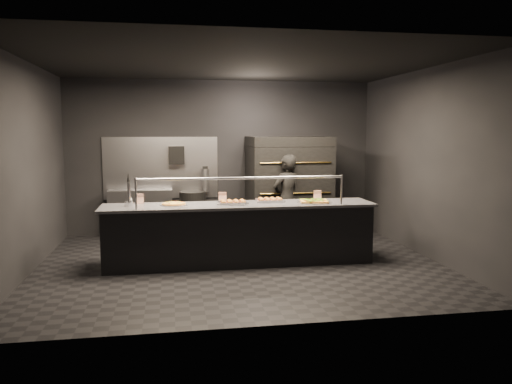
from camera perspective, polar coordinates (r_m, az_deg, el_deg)
The scene contains 15 objects.
room at distance 7.51m, azimuth -2.14°, elevation 3.04°, with size 6.04×6.00×3.00m.
service_counter at distance 7.60m, azimuth -1.88°, elevation -4.77°, with size 4.10×0.78×1.37m.
pizza_oven at distance 9.59m, azimuth 3.67°, elevation 0.70°, with size 1.50×1.23×1.91m.
prep_shelf at distance 9.84m, azimuth -13.03°, elevation -2.34°, with size 1.20×0.35×0.90m, color #99999E.
towel_dispenser at distance 9.78m, azimuth -9.08°, elevation 4.18°, with size 0.30×0.20×0.35m, color black.
fire_extinguisher at distance 9.85m, azimuth -5.82°, elevation 1.38°, with size 0.14×0.14×0.51m.
beer_tap at distance 7.52m, azimuth -14.32°, elevation -0.52°, with size 0.13×0.18×0.49m.
round_pizza at distance 7.50m, azimuth -9.37°, elevation -1.36°, with size 0.40×0.40×0.03m.
slider_tray_a at distance 7.50m, azimuth -2.65°, elevation -1.19°, with size 0.51×0.45×0.07m.
slider_tray_b at distance 7.75m, azimuth 1.62°, elevation -0.93°, with size 0.46×0.37×0.07m.
square_pizza at distance 7.70m, azimuth 6.65°, elevation -1.08°, with size 0.52×0.52×0.05m.
condiment_jar at distance 7.75m, azimuth -13.98°, elevation -1.02°, with size 0.13×0.05×0.09m.
tent_cards at distance 7.77m, azimuth -3.18°, elevation -0.55°, with size 2.91×0.04×0.15m.
trash_bin at distance 9.74m, azimuth -7.21°, elevation -2.45°, with size 0.51×0.51×0.86m, color black.
worker at distance 8.93m, azimuth 3.52°, elevation -0.83°, with size 0.59×0.39×1.60m, color black.
Camera 1 is at (-1.01, -7.38, 2.01)m, focal length 35.00 mm.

